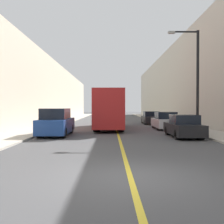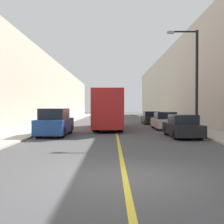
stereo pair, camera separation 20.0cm
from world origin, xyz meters
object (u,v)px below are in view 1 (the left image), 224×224
(parked_suv_left, at_px, (56,123))
(car_right_mid, at_px, (165,121))
(bus, at_px, (109,109))
(car_right_near, at_px, (183,127))
(car_right_far, at_px, (151,118))
(street_lamp_right, at_px, (195,75))

(parked_suv_left, bearing_deg, car_right_mid, 31.42)
(bus, relative_size, car_right_near, 2.34)
(car_right_far, relative_size, street_lamp_right, 0.57)
(bus, bearing_deg, car_right_near, -54.84)
(car_right_near, relative_size, street_lamp_right, 0.58)
(car_right_mid, xyz_separation_m, car_right_far, (-0.18, 7.18, -0.03))
(car_right_mid, height_order, street_lamp_right, street_lamp_right)
(parked_suv_left, xyz_separation_m, car_right_mid, (8.75, 5.35, -0.18))
(bus, distance_m, parked_suv_left, 7.07)
(bus, distance_m, car_right_far, 8.27)
(bus, relative_size, car_right_far, 2.38)
(street_lamp_right, bearing_deg, bus, 140.85)
(bus, distance_m, car_right_mid, 5.27)
(car_right_mid, bearing_deg, car_right_far, 91.42)
(bus, height_order, car_right_far, bus)
(car_right_near, bearing_deg, street_lamp_right, 54.19)
(parked_suv_left, height_order, street_lamp_right, street_lamp_right)
(bus, bearing_deg, car_right_mid, -7.10)
(bus, height_order, parked_suv_left, bus)
(car_right_mid, bearing_deg, car_right_near, -91.26)
(car_right_near, height_order, car_right_far, car_right_far)
(car_right_mid, height_order, car_right_far, car_right_mid)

